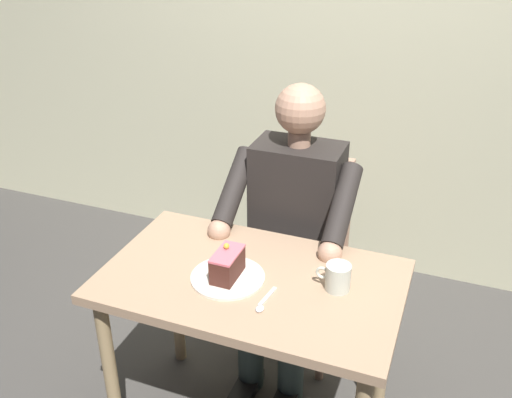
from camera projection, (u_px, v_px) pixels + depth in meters
dining_table at (252, 301)px, 2.00m from camera, size 1.03×0.62×0.73m
chair at (301, 246)px, 2.57m from camera, size 0.42×0.42×0.90m
seated_person at (290, 233)px, 2.35m from camera, size 0.53×0.58×1.27m
dessert_plate at (228, 277)px, 1.94m from camera, size 0.25×0.25×0.01m
cake_slice at (227, 264)px, 1.92m from camera, size 0.08×0.14×0.12m
coffee_cup at (338, 277)px, 1.87m from camera, size 0.12×0.08×0.09m
dessert_spoon at (263, 303)px, 1.82m from camera, size 0.03×0.14×0.01m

